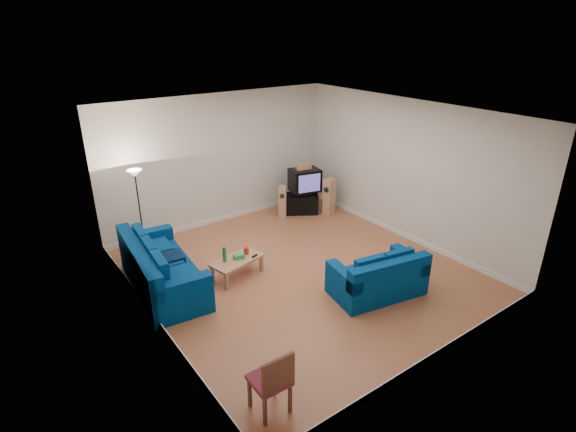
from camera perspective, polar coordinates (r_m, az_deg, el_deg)
room at (r=8.55m, az=1.57°, el=1.87°), size 6.01×6.51×3.21m
sofa_three_seat at (r=8.84m, az=-15.99°, el=-6.88°), size 1.29×2.57×0.96m
sofa_loveseat at (r=8.52m, az=11.43°, el=-7.90°), size 1.82×1.23×0.84m
coffee_table at (r=8.98m, az=-6.49°, el=-5.78°), size 1.13×0.74×0.38m
bottle at (r=8.83m, az=-8.07°, el=-4.86°), size 0.07×0.07×0.31m
tissue_box at (r=8.96m, az=-6.26°, el=-5.12°), size 0.23×0.15×0.09m
red_canister at (r=9.10m, az=-5.33°, el=-4.40°), size 0.14×0.14×0.15m
remote at (r=9.03m, az=-4.25°, el=-5.08°), size 0.15×0.09×0.02m
tv_stand at (r=11.94m, az=1.77°, el=1.60°), size 0.96×0.85×0.51m
av_receiver at (r=11.85m, az=1.88°, el=3.04°), size 0.60×0.56×0.11m
television at (r=11.72m, az=2.16°, el=4.58°), size 0.85×0.70×0.58m
centre_speaker at (r=11.63m, az=1.99°, el=6.29°), size 0.41×0.22×0.14m
speaker_left at (r=11.63m, az=-0.70°, el=1.86°), size 0.31×0.31×0.83m
speaker_right at (r=11.80m, az=5.23°, el=2.46°), size 0.35×0.30×0.98m
floor_lamp at (r=9.89m, az=-18.72°, el=3.74°), size 0.32×0.32×1.89m
dining_chair at (r=6.00m, az=-1.99°, el=-20.09°), size 0.48×0.48×0.97m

